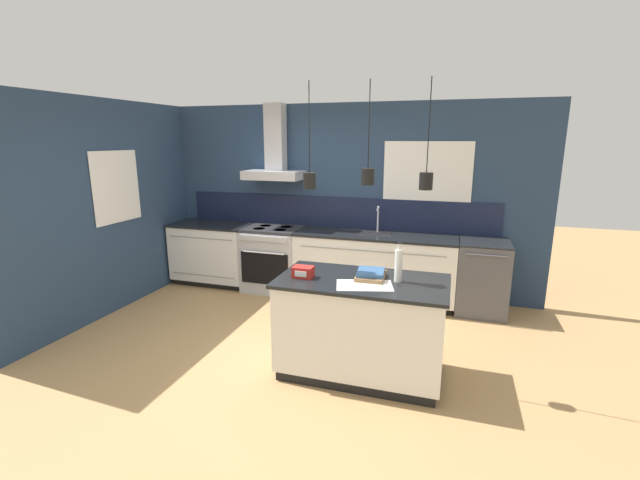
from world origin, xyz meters
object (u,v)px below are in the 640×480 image
at_px(dishwasher, 482,277).
at_px(book_stack, 371,275).
at_px(red_supply_box, 303,272).
at_px(bottle_on_island, 398,265).
at_px(oven_range, 273,259).

height_order(dishwasher, book_stack, book_stack).
relative_size(book_stack, red_supply_box, 1.83).
height_order(bottle_on_island, book_stack, bottle_on_island).
bearing_deg(bottle_on_island, red_supply_box, -170.88).
xyz_separation_m(oven_range, dishwasher, (2.81, 0.00, 0.00)).
bearing_deg(book_stack, red_supply_box, -165.88).
bearing_deg(red_supply_box, dishwasher, 49.90).
xyz_separation_m(oven_range, red_supply_box, (1.15, -1.96, 0.50)).
bearing_deg(book_stack, dishwasher, 59.63).
bearing_deg(bottle_on_island, oven_range, 137.36).
height_order(oven_range, book_stack, book_stack).
xyz_separation_m(oven_range, book_stack, (1.74, -1.81, 0.49)).
bearing_deg(bottle_on_island, dishwasher, 65.82).
bearing_deg(dishwasher, oven_range, -179.91).
xyz_separation_m(book_stack, red_supply_box, (-0.59, -0.15, 0.01)).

